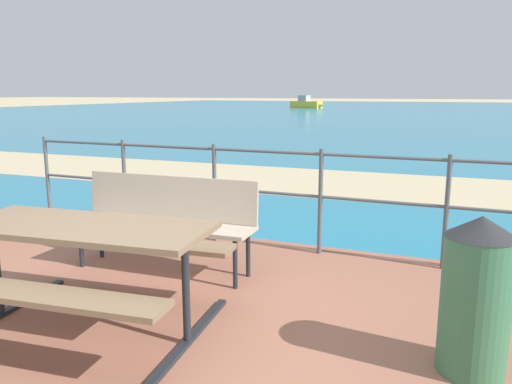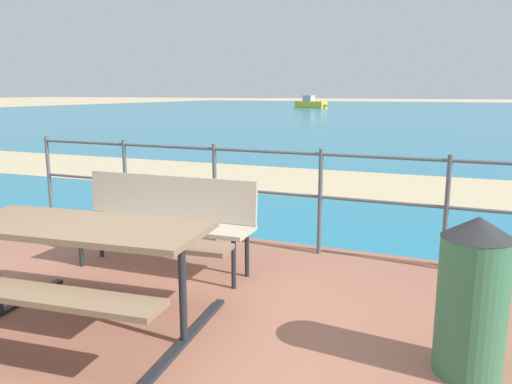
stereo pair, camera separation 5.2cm
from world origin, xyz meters
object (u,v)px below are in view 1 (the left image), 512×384
(boat_mid, at_px, (307,104))
(picnic_table, at_px, (84,248))
(trash_bin, at_px, (476,295))
(park_bench, at_px, (165,214))

(boat_mid, bearing_deg, picnic_table, -52.98)
(trash_bin, bearing_deg, boat_mid, 107.99)
(picnic_table, bearing_deg, trash_bin, 3.87)
(park_bench, distance_m, trash_bin, 2.72)
(picnic_table, distance_m, trash_bin, 2.47)
(boat_mid, bearing_deg, trash_bin, -50.18)
(picnic_table, relative_size, park_bench, 1.07)
(boat_mid, bearing_deg, park_bench, -52.77)
(picnic_table, distance_m, park_bench, 1.26)
(picnic_table, xyz_separation_m, trash_bin, (2.43, 0.43, -0.11))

